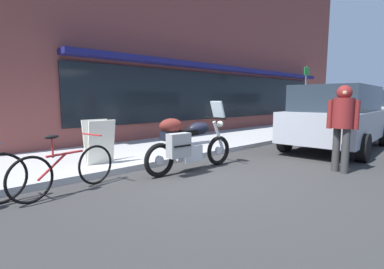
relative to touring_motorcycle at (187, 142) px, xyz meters
The scene contains 9 objects.
ground_plane 0.84m from the touring_motorcycle, 97.73° to the right, with size 80.00×80.00×0.00m, color #303030.
storefront_building 7.69m from the touring_motorcycle, 34.41° to the left, with size 19.67×0.90×7.87m.
sidewalk_curb 9.22m from the touring_motorcycle, 14.25° to the left, with size 30.00×3.04×0.12m.
touring_motorcycle is the anchor object (origin of this frame).
parked_bicycle 2.25m from the touring_motorcycle, behind, with size 1.71×0.58×0.93m.
parked_minivan 5.01m from the touring_motorcycle, 11.64° to the right, with size 4.71×2.42×1.79m.
pedestrian_walking 3.05m from the touring_motorcycle, 43.24° to the right, with size 0.49×0.53×1.70m.
sandwich_board_sign 1.83m from the touring_motorcycle, 130.16° to the left, with size 0.55×0.41×0.90m.
parking_sign_pole 8.10m from the touring_motorcycle, 10.31° to the left, with size 0.44×0.07×2.65m.
Camera 1 is at (-3.59, -3.52, 1.45)m, focal length 26.49 mm.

